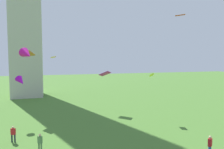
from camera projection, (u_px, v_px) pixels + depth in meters
person_1 at (40, 141)px, 18.17m from camera, size 0.46×0.50×1.68m
person_3 at (210, 144)px, 17.40m from camera, size 0.54×0.47×1.79m
person_5 at (13, 133)px, 20.25m from camera, size 0.51×0.46×1.69m
kite_flying_0 at (29, 53)px, 29.06m from camera, size 1.80×1.94×0.81m
kite_flying_1 at (180, 15)px, 16.78m from camera, size 1.34×1.42×0.35m
kite_flying_2 at (27, 54)px, 21.92m from camera, size 1.92×2.16×1.57m
kite_flying_4 at (105, 74)px, 32.47m from camera, size 2.08×1.90×1.01m
kite_flying_5 at (21, 81)px, 25.52m from camera, size 1.68×1.84×1.48m
kite_flying_6 at (53, 57)px, 29.62m from camera, size 0.91×1.11×0.31m
kite_flying_8 at (152, 75)px, 28.06m from camera, size 0.97×0.96×0.68m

